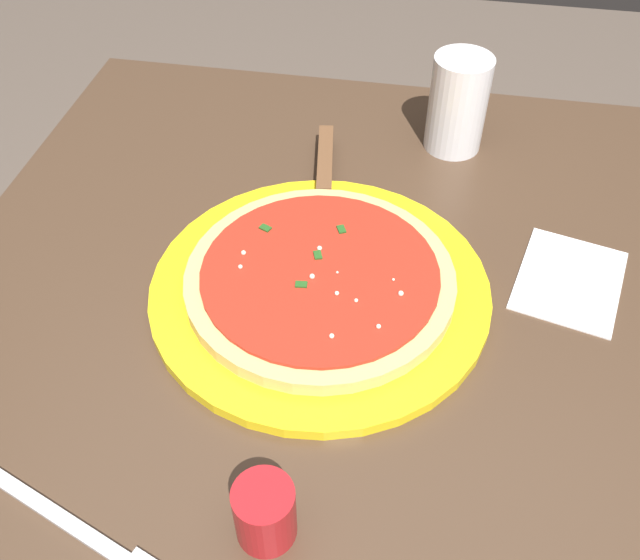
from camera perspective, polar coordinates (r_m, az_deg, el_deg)
restaurant_table at (r=0.86m, az=-0.42°, el=-8.38°), size 0.86×0.80×0.76m
serving_plate at (r=0.73m, az=0.00°, el=-0.75°), size 0.35×0.35×0.01m
pizza at (r=0.71m, az=-0.00°, el=0.14°), size 0.28×0.28×0.02m
pizza_server at (r=0.84m, az=0.35°, el=8.02°), size 0.22×0.08×0.01m
cup_tall_drink at (r=0.92m, az=11.14°, el=13.88°), size 0.07×0.07×0.12m
cup_small_sauce at (r=0.56m, az=-4.51°, el=-18.34°), size 0.05×0.05×0.06m
napkin_folded_right at (r=0.79m, az=19.63°, el=0.00°), size 0.15×0.13×0.00m
fork at (r=0.61m, az=-18.73°, el=-18.87°), size 0.08×0.18×0.00m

